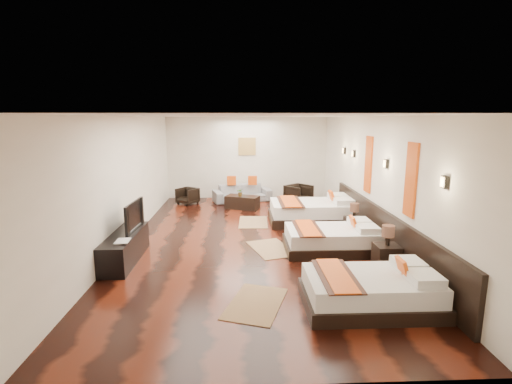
{
  "coord_description": "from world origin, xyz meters",
  "views": [
    {
      "loc": [
        -0.23,
        -8.19,
        2.75
      ],
      "look_at": [
        0.12,
        0.16,
        1.1
      ],
      "focal_mm": 26.24,
      "sensor_mm": 36.0,
      "label": 1
    }
  ],
  "objects_px": {
    "bed_mid": "(332,239)",
    "book": "(116,242)",
    "bed_near": "(372,290)",
    "nightstand_a": "(387,254)",
    "tv": "(129,216)",
    "armchair_left": "(188,196)",
    "bed_far": "(313,211)",
    "armchair_right": "(299,195)",
    "figurine": "(134,216)",
    "nightstand_b": "(354,224)",
    "table_plant": "(240,192)",
    "tv_console": "(125,247)",
    "sofa": "(242,193)",
    "coffee_table": "(242,202)"
  },
  "relations": [
    {
      "from": "bed_mid",
      "to": "book",
      "type": "bearing_deg",
      "value": -167.59
    },
    {
      "from": "bed_near",
      "to": "nightstand_a",
      "type": "relative_size",
      "value": 2.31
    },
    {
      "from": "tv",
      "to": "armchair_left",
      "type": "bearing_deg",
      "value": -3.19
    },
    {
      "from": "bed_far",
      "to": "armchair_right",
      "type": "height_order",
      "value": "bed_far"
    },
    {
      "from": "figurine",
      "to": "bed_mid",
      "type": "bearing_deg",
      "value": -4.18
    },
    {
      "from": "nightstand_b",
      "to": "book",
      "type": "bearing_deg",
      "value": -158.97
    },
    {
      "from": "armchair_right",
      "to": "table_plant",
      "type": "relative_size",
      "value": 2.9
    },
    {
      "from": "figurine",
      "to": "armchair_right",
      "type": "bearing_deg",
      "value": 43.77
    },
    {
      "from": "nightstand_b",
      "to": "table_plant",
      "type": "bearing_deg",
      "value": 133.77
    },
    {
      "from": "tv",
      "to": "table_plant",
      "type": "xyz_separation_m",
      "value": [
        2.21,
        3.96,
        -0.32
      ]
    },
    {
      "from": "figurine",
      "to": "tv_console",
      "type": "bearing_deg",
      "value": -90.0
    },
    {
      "from": "tv_console",
      "to": "bed_far",
      "type": "bearing_deg",
      "value": 31.94
    },
    {
      "from": "book",
      "to": "sofa",
      "type": "height_order",
      "value": "book"
    },
    {
      "from": "tv_console",
      "to": "figurine",
      "type": "height_order",
      "value": "figurine"
    },
    {
      "from": "tv",
      "to": "book",
      "type": "xyz_separation_m",
      "value": [
        -0.05,
        -0.75,
        -0.28
      ]
    },
    {
      "from": "figurine",
      "to": "armchair_left",
      "type": "relative_size",
      "value": 0.55
    },
    {
      "from": "tv",
      "to": "figurine",
      "type": "relative_size",
      "value": 3.14
    },
    {
      "from": "armchair_left",
      "to": "coffee_table",
      "type": "height_order",
      "value": "armchair_left"
    },
    {
      "from": "bed_near",
      "to": "figurine",
      "type": "xyz_separation_m",
      "value": [
        -4.19,
        2.71,
        0.46
      ]
    },
    {
      "from": "bed_far",
      "to": "tv",
      "type": "xyz_separation_m",
      "value": [
        -4.15,
        -2.37,
        0.55
      ]
    },
    {
      "from": "armchair_right",
      "to": "table_plant",
      "type": "distance_m",
      "value": 1.95
    },
    {
      "from": "sofa",
      "to": "bed_far",
      "type": "bearing_deg",
      "value": -70.89
    },
    {
      "from": "tv",
      "to": "coffee_table",
      "type": "relative_size",
      "value": 1.01
    },
    {
      "from": "tv",
      "to": "figurine",
      "type": "bearing_deg",
      "value": 8.67
    },
    {
      "from": "bed_far",
      "to": "table_plant",
      "type": "distance_m",
      "value": 2.52
    },
    {
      "from": "tv_console",
      "to": "sofa",
      "type": "bearing_deg",
      "value": 66.35
    },
    {
      "from": "nightstand_b",
      "to": "tv",
      "type": "xyz_separation_m",
      "value": [
        -4.89,
        -1.15,
        0.56
      ]
    },
    {
      "from": "bed_near",
      "to": "bed_far",
      "type": "xyz_separation_m",
      "value": [
        0.0,
        4.6,
        0.04
      ]
    },
    {
      "from": "tv",
      "to": "sofa",
      "type": "relative_size",
      "value": 0.53
    },
    {
      "from": "bed_near",
      "to": "coffee_table",
      "type": "bearing_deg",
      "value": 106.79
    },
    {
      "from": "table_plant",
      "to": "nightstand_b",
      "type": "bearing_deg",
      "value": -46.23
    },
    {
      "from": "figurine",
      "to": "sofa",
      "type": "distance_m",
      "value": 5.14
    },
    {
      "from": "tv_console",
      "to": "book",
      "type": "relative_size",
      "value": 5.49
    },
    {
      "from": "nightstand_a",
      "to": "armchair_right",
      "type": "height_order",
      "value": "nightstand_a"
    },
    {
      "from": "bed_near",
      "to": "book",
      "type": "distance_m",
      "value": 4.46
    },
    {
      "from": "nightstand_b",
      "to": "bed_near",
      "type": "bearing_deg",
      "value": -102.5
    },
    {
      "from": "bed_far",
      "to": "tv",
      "type": "relative_size",
      "value": 2.22
    },
    {
      "from": "bed_mid",
      "to": "sofa",
      "type": "distance_m",
      "value": 5.22
    },
    {
      "from": "nightstand_a",
      "to": "armchair_left",
      "type": "xyz_separation_m",
      "value": [
        -4.41,
        5.57,
        -0.03
      ]
    },
    {
      "from": "figurine",
      "to": "table_plant",
      "type": "distance_m",
      "value": 4.15
    },
    {
      "from": "bed_far",
      "to": "table_plant",
      "type": "height_order",
      "value": "bed_far"
    },
    {
      "from": "book",
      "to": "figurine",
      "type": "bearing_deg",
      "value": 90.0
    },
    {
      "from": "nightstand_a",
      "to": "sofa",
      "type": "xyz_separation_m",
      "value": [
        -2.63,
        5.92,
        -0.02
      ]
    },
    {
      "from": "figurine",
      "to": "armchair_right",
      "type": "distance_m",
      "value": 5.74
    },
    {
      "from": "nightstand_a",
      "to": "book",
      "type": "height_order",
      "value": "nightstand_a"
    },
    {
      "from": "bed_mid",
      "to": "tv_console",
      "type": "height_order",
      "value": "bed_mid"
    },
    {
      "from": "bed_far",
      "to": "armchair_left",
      "type": "distance_m",
      "value": 4.33
    },
    {
      "from": "bed_near",
      "to": "armchair_right",
      "type": "xyz_separation_m",
      "value": [
        -0.06,
        6.67,
        0.07
      ]
    },
    {
      "from": "tv_console",
      "to": "coffee_table",
      "type": "xyz_separation_m",
      "value": [
        2.32,
        4.24,
        -0.08
      ]
    },
    {
      "from": "bed_mid",
      "to": "armchair_right",
      "type": "xyz_separation_m",
      "value": [
        -0.06,
        4.27,
        0.07
      ]
    }
  ]
}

